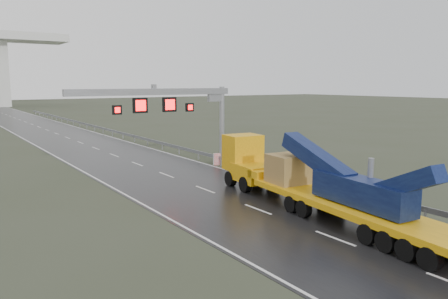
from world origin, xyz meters
TOP-DOWN VIEW (x-y plane):
  - ground at (0.00, 0.00)m, footprint 400.00×400.00m
  - road at (0.00, 40.00)m, footprint 11.00×200.00m
  - guardrail at (6.10, 30.00)m, footprint 0.20×140.00m
  - sign_gantry at (2.10, 17.99)m, footprint 14.90×1.20m
  - heavy_haul_truck at (2.64, 3.20)m, footprint 4.76×19.34m
  - exit_sign_pair at (7.10, 13.60)m, footprint 1.33×0.53m
  - striped_barrier at (6.00, 17.52)m, footprint 0.70×0.51m

SIDE VIEW (x-z plane):
  - ground at x=0.00m, z-range 0.00..0.00m
  - road at x=0.00m, z-range 0.00..0.02m
  - striped_barrier at x=6.00m, z-range 0.00..1.06m
  - guardrail at x=6.10m, z-range 0.00..1.40m
  - exit_sign_pair at x=7.10m, z-range 0.48..2.86m
  - heavy_haul_truck at x=2.64m, z-range -0.51..4.00m
  - sign_gantry at x=2.10m, z-range 1.90..9.33m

